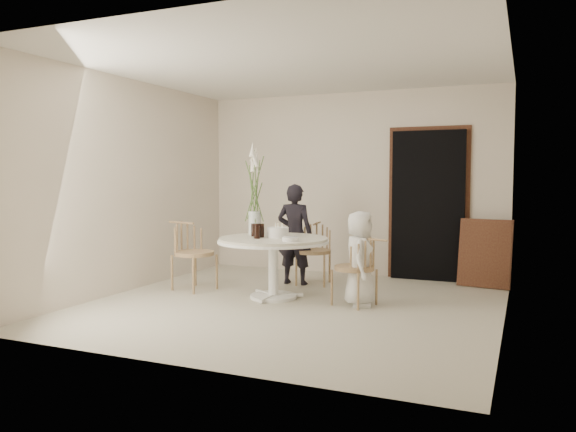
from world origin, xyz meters
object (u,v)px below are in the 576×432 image
at_px(chair_left, 188,245).
at_px(boy, 360,259).
at_px(chair_right, 362,262).
at_px(girl, 295,234).
at_px(flower_vase, 255,194).
at_px(chair_far, 315,244).
at_px(birthday_cake, 278,232).
at_px(table, 273,247).

bearing_deg(chair_left, boy, -76.66).
xyz_separation_m(chair_right, girl, (-1.21, 0.94, 0.17)).
xyz_separation_m(boy, flower_vase, (-1.44, 0.25, 0.71)).
xyz_separation_m(chair_far, birthday_cake, (-0.07, -1.10, 0.26)).
relative_size(birthday_cake, flower_vase, 0.22).
height_order(chair_left, flower_vase, flower_vase).
height_order(chair_right, flower_vase, flower_vase).
relative_size(chair_right, boy, 0.73).
xyz_separation_m(chair_right, flower_vase, (-1.48, 0.28, 0.74)).
height_order(table, chair_left, chair_left).
distance_m(table, girl, 0.93).
relative_size(chair_far, boy, 0.77).
xyz_separation_m(chair_far, chair_right, (0.99, -1.14, -0.03)).
relative_size(chair_left, birthday_cake, 3.44).
relative_size(boy, flower_vase, 0.92).
bearing_deg(flower_vase, birthday_cake, -28.84).
bearing_deg(birthday_cake, boy, -0.72).
relative_size(table, birthday_cake, 5.20).
bearing_deg(chair_left, chair_right, -77.46).
height_order(boy, birthday_cake, boy).
xyz_separation_m(chair_far, girl, (-0.22, -0.20, 0.14)).
bearing_deg(chair_far, chair_left, -150.92).
distance_m(chair_left, flower_vase, 1.13).
height_order(birthday_cake, flower_vase, flower_vase).
bearing_deg(flower_vase, chair_far, 60.06).
height_order(chair_right, birthday_cake, birthday_cake).
xyz_separation_m(chair_left, flower_vase, (0.88, 0.18, 0.68)).
relative_size(chair_far, chair_left, 0.94).
bearing_deg(girl, boy, 140.17).
bearing_deg(chair_far, girl, -144.86).
xyz_separation_m(birthday_cake, flower_vase, (-0.43, 0.23, 0.45)).
bearing_deg(table, chair_far, 84.17).
relative_size(chair_left, boy, 0.82).
distance_m(chair_far, girl, 0.33).
bearing_deg(flower_vase, table, -34.90).
distance_m(birthday_cake, flower_vase, 0.67).
distance_m(table, boy, 1.07).
distance_m(chair_left, girl, 1.44).
distance_m(boy, flower_vase, 1.63).
relative_size(table, girl, 0.98).
bearing_deg(flower_vase, chair_right, -10.74).
xyz_separation_m(table, chair_far, (0.11, 1.13, -0.08)).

